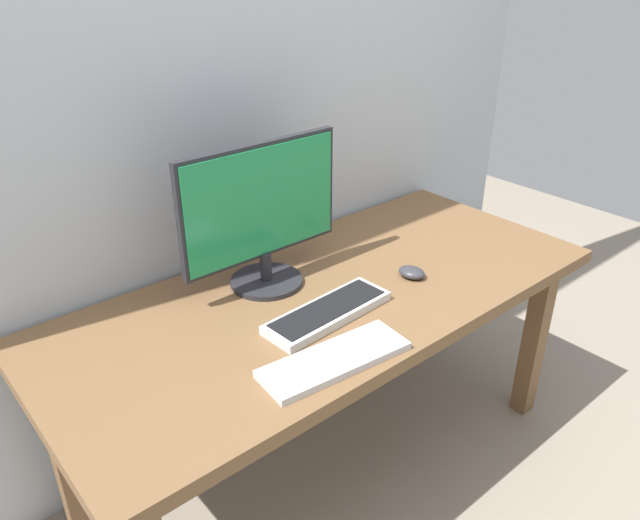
% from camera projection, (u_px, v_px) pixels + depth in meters
% --- Properties ---
extents(ground_plane, '(6.00, 6.00, 0.00)m').
position_uv_depth(ground_plane, '(327.00, 461.00, 2.22)').
color(ground_plane, gray).
extents(wall_back, '(2.77, 0.04, 3.00)m').
position_uv_depth(wall_back, '(235.00, 9.00, 1.81)').
color(wall_back, '#B2BCC6').
rests_on(wall_back, ground_plane).
extents(desk, '(1.77, 0.78, 0.72)m').
position_uv_depth(desk, '(329.00, 314.00, 1.92)').
color(desk, brown).
rests_on(desk, ground_plane).
extents(monitor, '(0.55, 0.23, 0.45)m').
position_uv_depth(monitor, '(262.00, 213.00, 1.82)').
color(monitor, '#232328').
rests_on(monitor, desk).
extents(keyboard_primary, '(0.41, 0.15, 0.03)m').
position_uv_depth(keyboard_primary, '(328.00, 312.00, 1.75)').
color(keyboard_primary, silver).
rests_on(keyboard_primary, desk).
extents(keyboard_secondary, '(0.41, 0.18, 0.02)m').
position_uv_depth(keyboard_secondary, '(335.00, 359.00, 1.56)').
color(keyboard_secondary, silver).
rests_on(keyboard_secondary, desk).
extents(mouse, '(0.08, 0.10, 0.03)m').
position_uv_depth(mouse, '(412.00, 272.00, 1.95)').
color(mouse, '#333338').
rests_on(mouse, desk).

